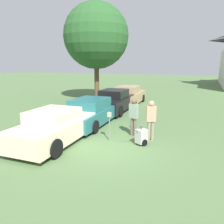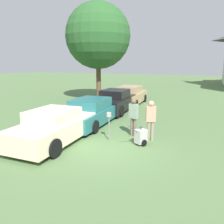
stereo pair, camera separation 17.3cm
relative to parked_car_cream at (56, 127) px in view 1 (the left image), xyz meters
name	(u,v)px [view 1 (the left image)]	position (x,y,z in m)	size (l,w,h in m)	color
ground_plane	(106,149)	(2.33, 0.10, -0.71)	(120.00, 120.00, 0.00)	#517042
parked_car_cream	(56,127)	(0.00, 0.00, 0.00)	(2.21, 4.85, 1.50)	beige
parked_car_teal	(92,112)	(0.00, 3.29, -0.03)	(2.22, 5.34, 1.48)	#23666B
parked_car_black	(115,101)	(0.00, 6.84, 0.03)	(2.16, 4.78, 1.60)	black
parked_car_tan	(129,96)	(0.00, 10.02, 0.00)	(2.15, 4.91, 1.55)	tan
parking_meter	(109,121)	(2.07, 1.10, 0.21)	(0.18, 0.09, 1.31)	slate
person_worker	(134,115)	(2.87, 2.14, 0.33)	(0.47, 0.34, 1.81)	#665B4C
person_supervisor	(151,118)	(3.77, 1.84, 0.34)	(0.47, 0.36, 1.82)	gray
equipment_cart	(141,136)	(3.54, 1.13, -0.32)	(0.65, 0.96, 1.00)	#B2B2AD
shade_tree	(96,36)	(-3.45, 10.90, 5.08)	(5.84, 5.84, 8.72)	brown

